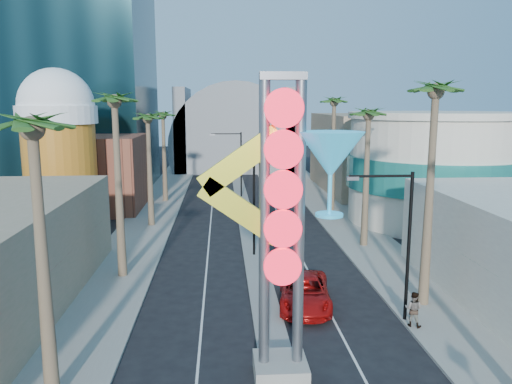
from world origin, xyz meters
name	(u,v)px	position (x,y,z in m)	size (l,w,h in m)	color
sidewalk_west	(153,214)	(-9.50, 35.00, 0.07)	(5.00, 100.00, 0.15)	gray
sidewalk_east	(334,211)	(9.50, 35.00, 0.07)	(5.00, 100.00, 0.15)	gray
median	(243,207)	(0.00, 38.00, 0.07)	(1.60, 84.00, 0.15)	gray
brick_filler_west	(95,173)	(-16.00, 38.00, 4.00)	(10.00, 10.00, 8.00)	brown
filler_east	(362,153)	(16.00, 48.00, 5.00)	(10.00, 20.00, 10.00)	#988262
beer_mug	(59,143)	(-17.00, 30.00, 7.84)	(7.00, 7.00, 14.50)	#AD6C17
turquoise_building	(434,168)	(18.00, 30.00, 5.25)	(16.60, 16.60, 10.60)	beige
canopy	(235,144)	(0.00, 72.00, 4.31)	(22.00, 16.00, 22.00)	slate
neon_sign	(303,208)	(0.82, 2.96, 7.31)	(6.53, 2.60, 12.55)	gray
streetlight_0	(261,193)	(0.55, 20.00, 4.88)	(3.79, 0.25, 8.00)	black
streetlight_1	(237,158)	(-0.55, 44.00, 4.88)	(3.79, 0.25, 8.00)	black
streetlight_2	(400,233)	(6.72, 8.00, 4.83)	(3.45, 0.25, 8.00)	black
palm_0	(33,145)	(-9.00, 2.00, 9.93)	(2.40, 2.40, 11.70)	brown
palm_1	(115,112)	(-9.00, 16.00, 10.82)	(2.40, 2.40, 12.70)	brown
palm_2	(148,125)	(-9.00, 30.00, 9.48)	(2.40, 2.40, 11.20)	brown
palm_3	(163,120)	(-9.00, 42.00, 9.48)	(2.40, 2.40, 11.20)	brown
palm_5	(435,106)	(9.00, 10.00, 11.27)	(2.40, 2.40, 13.20)	brown
palm_6	(368,122)	(9.00, 22.00, 9.93)	(2.40, 2.40, 11.70)	brown
palm_7	(334,109)	(9.00, 34.00, 10.82)	(2.40, 2.40, 12.70)	brown
red_pickup	(305,292)	(2.26, 10.47, 0.84)	(2.80, 6.07, 1.69)	#B50F0D
pedestrian_b	(413,309)	(7.30, 7.17, 1.06)	(0.89, 0.69, 1.82)	gray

